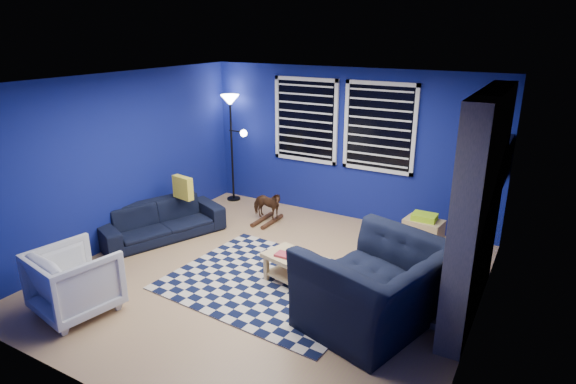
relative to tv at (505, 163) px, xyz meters
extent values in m
plane|color=tan|center=(-2.45, -2.00, -1.40)|extent=(5.00, 5.00, 0.00)
plane|color=white|center=(-2.45, -2.00, 1.10)|extent=(5.00, 5.00, 0.00)
plane|color=navy|center=(-2.45, 0.50, -0.15)|extent=(5.00, 0.00, 5.00)
plane|color=navy|center=(-4.95, -2.00, -0.15)|extent=(0.00, 5.00, 5.00)
plane|color=navy|center=(0.05, -2.00, -0.15)|extent=(0.00, 5.00, 5.00)
cube|color=gray|center=(-0.08, -1.50, -0.15)|extent=(0.26, 2.00, 2.50)
cube|color=black|center=(-0.22, -1.50, -1.05)|extent=(0.04, 0.70, 0.60)
cube|color=gray|center=(-0.35, -1.50, -1.36)|extent=(0.50, 1.20, 0.08)
cube|color=black|center=(-3.20, 0.48, 0.20)|extent=(1.05, 0.02, 1.30)
cube|color=white|center=(-3.20, 0.47, 0.88)|extent=(1.17, 0.05, 0.06)
cube|color=white|center=(-3.20, 0.47, -0.48)|extent=(1.17, 0.05, 0.06)
cube|color=black|center=(-1.90, 0.48, 0.20)|extent=(1.05, 0.02, 1.30)
cube|color=white|center=(-1.90, 0.47, 0.88)|extent=(1.17, 0.05, 0.06)
cube|color=white|center=(-1.90, 0.47, -0.48)|extent=(1.17, 0.05, 0.06)
cube|color=black|center=(0.00, 0.00, 0.00)|extent=(0.06, 1.00, 0.58)
cube|color=black|center=(-0.03, 0.00, 0.00)|extent=(0.01, 0.92, 0.50)
cube|color=black|center=(-2.33, -2.10, -1.39)|extent=(2.64, 2.18, 0.02)
imported|color=black|center=(-4.55, -1.71, -1.13)|extent=(2.02, 1.40, 0.55)
imported|color=black|center=(-0.89, -2.33, -0.93)|extent=(1.75, 1.62, 0.94)
imported|color=gray|center=(-3.93, -3.72, -1.02)|extent=(0.96, 0.98, 0.76)
imported|color=#402114|center=(-3.44, -0.41, -1.09)|extent=(0.27, 0.58, 0.48)
cube|color=tan|center=(-2.05, -1.97, -1.04)|extent=(0.89, 0.65, 0.05)
cube|color=tan|center=(-2.05, -1.97, -1.29)|extent=(0.81, 0.56, 0.03)
cube|color=#A32E38|center=(-2.18, -2.02, -1.00)|extent=(0.25, 0.21, 0.03)
cube|color=silver|center=(-1.92, -2.08, -1.00)|extent=(0.21, 0.17, 0.03)
cube|color=tan|center=(-2.39, -2.15, -1.23)|extent=(0.07, 0.07, 0.32)
cube|color=tan|center=(-1.71, -2.15, -1.23)|extent=(0.07, 0.07, 0.32)
cube|color=tan|center=(-2.39, -1.80, -1.23)|extent=(0.07, 0.07, 0.32)
cube|color=tan|center=(-1.71, -1.80, -1.23)|extent=(0.07, 0.07, 0.32)
cube|color=tan|center=(-0.94, -0.11, -1.18)|extent=(0.57, 0.42, 0.44)
cube|color=black|center=(-0.94, -0.11, -1.18)|extent=(0.50, 0.38, 0.35)
cube|color=#A8E81B|center=(-0.94, -0.11, -0.91)|extent=(0.37, 0.30, 0.09)
cylinder|color=black|center=(-4.60, 0.25, -1.38)|extent=(0.25, 0.25, 0.03)
cylinder|color=black|center=(-4.60, 0.25, -0.48)|extent=(0.04, 0.04, 1.83)
cone|color=white|center=(-4.60, 0.25, 0.47)|extent=(0.33, 0.33, 0.18)
sphere|color=white|center=(-4.29, 0.20, -0.09)|extent=(0.12, 0.12, 0.12)
cube|color=yellow|center=(-4.40, -1.34, -0.67)|extent=(0.39, 0.18, 0.35)
camera|label=1|loc=(0.52, -6.70, 1.68)|focal=30.00mm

